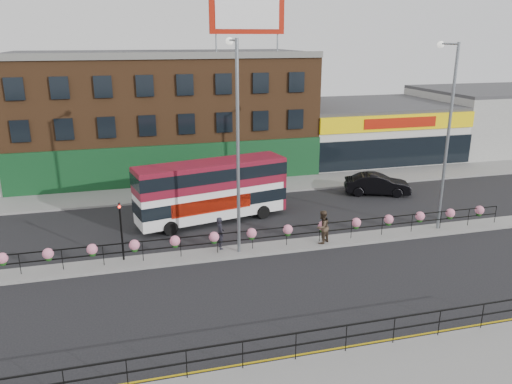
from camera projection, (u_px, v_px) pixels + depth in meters
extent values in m
plane|color=black|center=(270.00, 249.00, 28.24)|extent=(120.00, 120.00, 0.00)
cube|color=gray|center=(226.00, 188.00, 39.28)|extent=(60.00, 4.00, 0.15)
cube|color=gray|center=(270.00, 248.00, 28.22)|extent=(60.00, 1.60, 0.15)
cube|color=gold|center=(341.00, 348.00, 19.30)|extent=(60.00, 0.10, 0.01)
cube|color=gold|center=(343.00, 351.00, 19.13)|extent=(60.00, 0.10, 0.01)
cube|color=brown|center=(163.00, 113.00, 44.20)|extent=(25.00, 12.00, 10.00)
cube|color=#3F3F42|center=(160.00, 53.00, 42.66)|extent=(25.00, 12.00, 0.30)
cube|color=#103E1D|center=(172.00, 166.00, 39.58)|extent=(25.00, 0.25, 3.40)
cube|color=silver|center=(366.00, 131.00, 49.88)|extent=(15.00, 12.00, 5.00)
cube|color=#3F3F42|center=(368.00, 104.00, 49.09)|extent=(15.00, 12.00, 0.30)
cube|color=#FFD905|center=(400.00, 123.00, 43.74)|extent=(15.00, 0.25, 1.40)
cube|color=#A01506|center=(400.00, 123.00, 43.63)|extent=(7.00, 0.10, 0.90)
cube|color=black|center=(397.00, 153.00, 44.55)|extent=(15.00, 0.25, 2.60)
cube|color=#9F9F9B|center=(492.00, 120.00, 53.38)|extent=(14.50, 12.00, 6.00)
cube|color=#3F3F42|center=(496.00, 90.00, 52.44)|extent=(14.50, 12.00, 0.30)
cube|color=#A01506|center=(247.00, 14.00, 38.75)|extent=(6.00, 0.25, 3.00)
cube|color=white|center=(248.00, 14.00, 38.62)|extent=(5.10, 0.04, 2.25)
cylinder|color=slate|center=(216.00, 43.00, 38.79)|extent=(0.12, 0.12, 1.40)
cylinder|color=slate|center=(277.00, 43.00, 40.02)|extent=(0.12, 0.12, 1.40)
cube|color=black|center=(270.00, 229.00, 27.87)|extent=(30.00, 0.05, 0.05)
cube|color=black|center=(270.00, 237.00, 28.01)|extent=(30.00, 0.05, 0.05)
cylinder|color=black|center=(20.00, 264.00, 24.82)|extent=(0.04, 0.04, 1.10)
cylinder|color=black|center=(62.00, 259.00, 25.31)|extent=(0.04, 0.04, 1.10)
cylinder|color=black|center=(103.00, 255.00, 25.81)|extent=(0.04, 0.04, 1.10)
cylinder|color=black|center=(143.00, 251.00, 26.30)|extent=(0.04, 0.04, 1.10)
cylinder|color=black|center=(181.00, 247.00, 26.80)|extent=(0.04, 0.04, 1.10)
cylinder|color=black|center=(217.00, 243.00, 27.29)|extent=(0.04, 0.04, 1.10)
cylinder|color=black|center=(253.00, 240.00, 27.78)|extent=(0.04, 0.04, 1.10)
cylinder|color=black|center=(287.00, 236.00, 28.28)|extent=(0.04, 0.04, 1.10)
cylinder|color=black|center=(320.00, 233.00, 28.77)|extent=(0.04, 0.04, 1.10)
cylinder|color=black|center=(351.00, 229.00, 29.27)|extent=(0.04, 0.04, 1.10)
cylinder|color=black|center=(382.00, 226.00, 29.76)|extent=(0.04, 0.04, 1.10)
cylinder|color=black|center=(412.00, 223.00, 30.25)|extent=(0.04, 0.04, 1.10)
cylinder|color=black|center=(441.00, 220.00, 30.75)|extent=(0.04, 0.04, 1.10)
cylinder|color=black|center=(468.00, 217.00, 31.24)|extent=(0.04, 0.04, 1.10)
cylinder|color=black|center=(495.00, 214.00, 31.74)|extent=(0.04, 0.04, 1.10)
sphere|color=pink|center=(2.00, 258.00, 24.52)|extent=(0.56, 0.56, 0.56)
sphere|color=#174714|center=(3.00, 263.00, 24.58)|extent=(0.36, 0.36, 0.36)
sphere|color=pink|center=(48.00, 254.00, 25.04)|extent=(0.56, 0.56, 0.56)
sphere|color=#174714|center=(49.00, 258.00, 25.11)|extent=(0.36, 0.36, 0.36)
sphere|color=pink|center=(92.00, 249.00, 25.56)|extent=(0.56, 0.56, 0.56)
sphere|color=#174714|center=(92.00, 253.00, 25.63)|extent=(0.36, 0.36, 0.36)
sphere|color=pink|center=(134.00, 245.00, 26.08)|extent=(0.56, 0.56, 0.56)
sphere|color=#174714|center=(135.00, 249.00, 26.15)|extent=(0.36, 0.36, 0.36)
sphere|color=pink|center=(175.00, 241.00, 26.61)|extent=(0.56, 0.56, 0.56)
sphere|color=#174714|center=(175.00, 245.00, 26.67)|extent=(0.36, 0.36, 0.36)
sphere|color=pink|center=(214.00, 237.00, 27.13)|extent=(0.56, 0.56, 0.56)
sphere|color=#174714|center=(214.00, 241.00, 27.20)|extent=(0.36, 0.36, 0.36)
sphere|color=pink|center=(252.00, 233.00, 27.65)|extent=(0.56, 0.56, 0.56)
sphere|color=#174714|center=(252.00, 237.00, 27.72)|extent=(0.36, 0.36, 0.36)
sphere|color=pink|center=(288.00, 229.00, 28.17)|extent=(0.56, 0.56, 0.56)
sphere|color=#174714|center=(288.00, 233.00, 28.24)|extent=(0.36, 0.36, 0.36)
sphere|color=pink|center=(323.00, 226.00, 28.70)|extent=(0.56, 0.56, 0.56)
sphere|color=#174714|center=(322.00, 230.00, 28.76)|extent=(0.36, 0.36, 0.36)
sphere|color=pink|center=(356.00, 223.00, 29.22)|extent=(0.56, 0.56, 0.56)
sphere|color=#174714|center=(356.00, 226.00, 29.29)|extent=(0.36, 0.36, 0.36)
sphere|color=pink|center=(389.00, 219.00, 29.74)|extent=(0.56, 0.56, 0.56)
sphere|color=#174714|center=(388.00, 223.00, 29.81)|extent=(0.36, 0.36, 0.36)
sphere|color=pink|center=(420.00, 216.00, 30.26)|extent=(0.56, 0.56, 0.56)
sphere|color=#174714|center=(420.00, 220.00, 30.33)|extent=(0.36, 0.36, 0.36)
sphere|color=pink|center=(450.00, 213.00, 30.79)|extent=(0.56, 0.56, 0.56)
sphere|color=#174714|center=(450.00, 217.00, 30.85)|extent=(0.36, 0.36, 0.36)
sphere|color=pink|center=(480.00, 210.00, 31.31)|extent=(0.56, 0.56, 0.56)
sphere|color=#174714|center=(479.00, 214.00, 31.38)|extent=(0.36, 0.36, 0.36)
cube|color=black|center=(296.00, 333.00, 18.06)|extent=(20.00, 0.05, 0.05)
cube|color=black|center=(296.00, 345.00, 18.21)|extent=(20.00, 0.05, 0.05)
cylinder|color=black|center=(64.00, 384.00, 16.25)|extent=(0.04, 0.04, 1.10)
cylinder|color=black|center=(127.00, 374.00, 16.74)|extent=(0.04, 0.04, 1.10)
cylinder|color=black|center=(187.00, 364.00, 17.24)|extent=(0.04, 0.04, 1.10)
cylinder|color=black|center=(243.00, 355.00, 17.73)|extent=(0.04, 0.04, 1.10)
cylinder|color=black|center=(296.00, 346.00, 18.23)|extent=(0.04, 0.04, 1.10)
cylinder|color=black|center=(346.00, 338.00, 18.72)|extent=(0.04, 0.04, 1.10)
cylinder|color=black|center=(394.00, 330.00, 19.21)|extent=(0.04, 0.04, 1.10)
cylinder|color=black|center=(439.00, 323.00, 19.71)|extent=(0.04, 0.04, 1.10)
cylinder|color=black|center=(482.00, 316.00, 20.20)|extent=(0.04, 0.04, 1.10)
cube|color=white|center=(212.00, 190.00, 31.97)|extent=(9.96, 4.23, 3.53)
cube|color=maroon|center=(211.00, 175.00, 31.67)|extent=(10.03, 4.30, 1.59)
cube|color=black|center=(212.00, 199.00, 32.16)|extent=(10.05, 4.32, 0.79)
cube|color=black|center=(211.00, 173.00, 31.63)|extent=(10.08, 4.35, 0.79)
cube|color=maroon|center=(211.00, 163.00, 31.44)|extent=(9.96, 4.23, 0.11)
cube|color=maroon|center=(277.00, 180.00, 34.08)|extent=(0.68, 2.26, 3.53)
cube|color=#A01506|center=(212.00, 206.00, 31.02)|extent=(5.18, 1.17, 0.88)
cylinder|color=black|center=(171.00, 228.00, 30.15)|extent=(0.92, 0.45, 0.88)
cylinder|color=black|center=(160.00, 217.00, 32.02)|extent=(0.92, 0.45, 0.88)
cylinder|color=black|center=(263.00, 212.00, 32.93)|extent=(0.92, 0.45, 0.88)
cylinder|color=black|center=(248.00, 203.00, 34.80)|extent=(0.92, 0.45, 0.88)
imported|color=black|center=(377.00, 184.00, 37.84)|extent=(4.77, 5.93, 1.60)
imported|color=black|center=(220.00, 233.00, 27.75)|extent=(0.76, 0.57, 1.85)
imported|color=#423326|center=(322.00, 227.00, 28.47)|extent=(1.63, 1.62, 1.96)
cylinder|color=slate|center=(238.00, 152.00, 25.93)|extent=(0.18, 0.18, 11.31)
cylinder|color=slate|center=(233.00, 40.00, 25.05)|extent=(0.11, 1.70, 0.11)
sphere|color=silver|center=(229.00, 41.00, 25.85)|extent=(0.41, 0.41, 0.41)
cylinder|color=slate|center=(448.00, 140.00, 29.30)|extent=(0.18, 0.18, 11.08)
cylinder|color=slate|center=(450.00, 44.00, 28.44)|extent=(0.11, 1.66, 0.11)
sphere|color=silver|center=(441.00, 45.00, 29.22)|extent=(0.40, 0.40, 0.40)
cylinder|color=black|center=(122.00, 232.00, 26.11)|extent=(0.10, 0.10, 3.20)
imported|color=black|center=(119.00, 203.00, 25.63)|extent=(0.15, 0.18, 0.90)
sphere|color=#FF190C|center=(119.00, 207.00, 25.58)|extent=(0.14, 0.14, 0.14)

